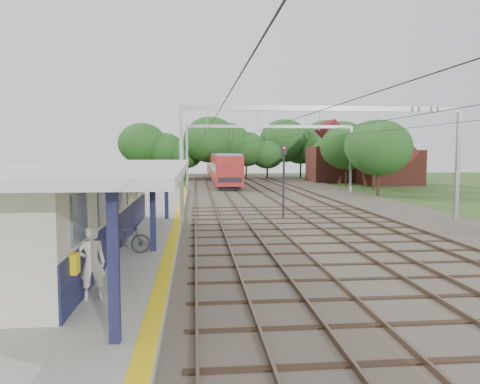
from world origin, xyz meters
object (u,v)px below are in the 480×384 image
person (91,263)px  signal_post (284,172)px  train (220,166)px  bicycle (125,239)px

person → signal_post: 18.63m
person → signal_post: signal_post is taller
train → bicycle: bearing=-97.3°
bicycle → train: size_ratio=0.05×
person → train: (6.48, 55.70, 0.87)m
person → bicycle: (0.05, 5.61, -0.41)m
person → signal_post: (8.33, 16.58, 1.68)m
bicycle → train: 50.52m
person → bicycle: bearing=-104.2°
bicycle → train: (6.43, 50.09, 1.27)m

